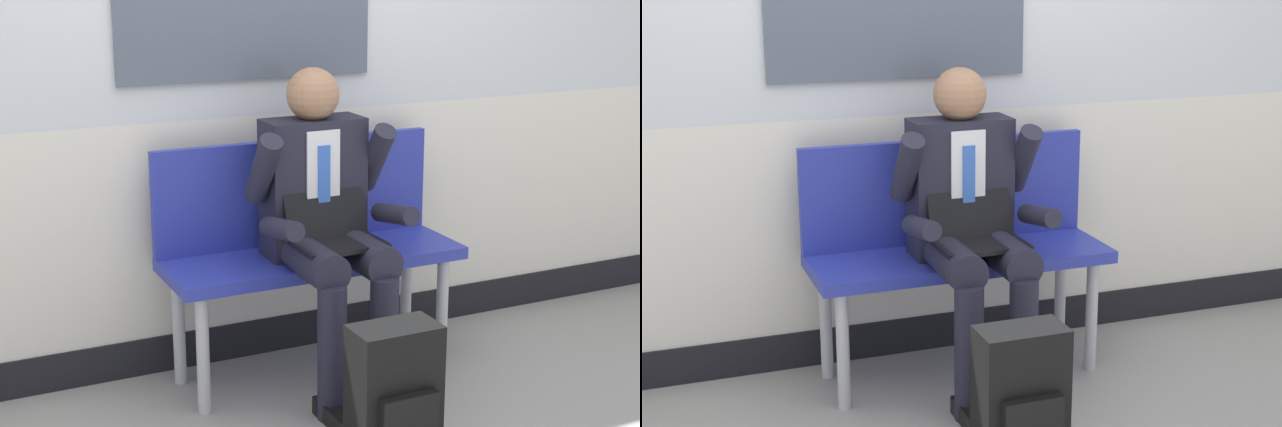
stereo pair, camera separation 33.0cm
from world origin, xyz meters
TOP-DOWN VIEW (x-y plane):
  - ground_plane at (0.00, 0.00)m, footprint 18.00×18.00m
  - station_wall at (-0.00, 0.70)m, footprint 6.82×0.17m
  - bench_with_person at (0.13, 0.42)m, footprint 1.22×0.42m
  - person_seated at (0.13, 0.22)m, footprint 0.57×0.70m
  - backpack at (0.05, -0.47)m, footprint 0.30×0.21m

SIDE VIEW (x-z plane):
  - ground_plane at x=0.00m, z-range 0.00..0.00m
  - backpack at x=0.05m, z-range -0.01..0.51m
  - bench_with_person at x=0.13m, z-range 0.10..1.06m
  - person_seated at x=0.13m, z-range 0.05..1.33m
  - station_wall at x=0.00m, z-range -0.01..2.80m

